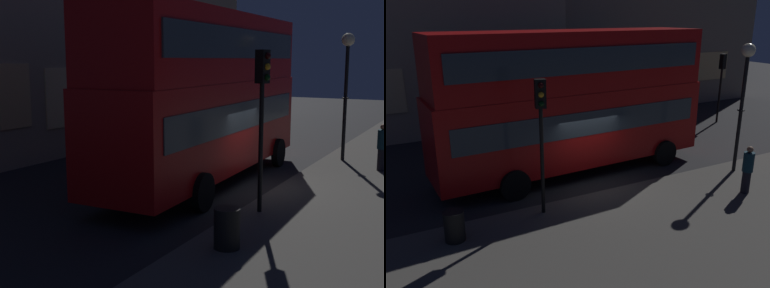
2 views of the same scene
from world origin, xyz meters
TOP-DOWN VIEW (x-y plane):
  - ground_plane at (0.00, 0.00)m, footprint 80.00×80.00m
  - double_decker_bus at (0.00, 1.58)m, footprint 11.18×3.21m
  - traffic_light_near_kerb at (-2.58, -1.39)m, footprint 0.37×0.39m
  - traffic_light_far_side at (11.22, 4.65)m, footprint 0.35×0.38m
  - street_lamp at (5.65, -1.64)m, footprint 0.51×0.51m
  - pedestrian at (4.31, -3.33)m, footprint 0.37×0.37m
  - litter_bin at (-5.41, -1.76)m, footprint 0.57×0.57m

SIDE VIEW (x-z plane):
  - ground_plane at x=0.00m, z-range 0.00..0.00m
  - litter_bin at x=-5.41m, z-range 0.12..1.00m
  - pedestrian at x=4.31m, z-range 0.14..1.86m
  - traffic_light_far_side at x=11.22m, z-range 0.88..4.88m
  - double_decker_bus at x=0.00m, z-range 0.34..5.92m
  - traffic_light_near_kerb at x=-2.58m, z-range 1.04..5.28m
  - street_lamp at x=5.65m, z-range 1.34..6.35m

